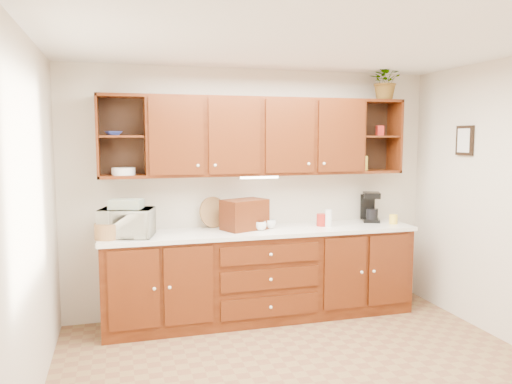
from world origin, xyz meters
TOP-DOWN VIEW (x-y plane):
  - floor at (0.00, 0.00)m, footprint 4.00×4.00m
  - ceiling at (0.00, 0.00)m, footprint 4.00×4.00m
  - back_wall at (0.00, 1.75)m, footprint 4.00×0.00m
  - left_wall at (-2.00, 0.00)m, footprint 0.00×3.50m
  - base_cabinets at (0.00, 1.45)m, footprint 3.20×0.60m
  - countertop at (0.00, 1.44)m, footprint 3.24×0.64m
  - upper_cabinets at (0.01, 1.59)m, footprint 3.20×0.33m
  - undercabinet_light at (0.00, 1.53)m, footprint 0.40×0.05m
  - framed_picture at (1.98, 0.90)m, footprint 0.03×0.24m
  - wicker_basket at (-1.52, 1.36)m, footprint 0.25×0.25m
  - microwave at (-1.34, 1.41)m, footprint 0.56×0.45m
  - towel_stack at (-1.34, 1.41)m, footprint 0.34×0.29m
  - wine_bottle at (-0.29, 1.54)m, footprint 0.07×0.07m
  - woven_tray at (-0.46, 1.69)m, footprint 0.33×0.20m
  - bread_box at (-0.17, 1.49)m, footprint 0.52×0.43m
  - mug_tree at (0.02, 1.47)m, footprint 0.24×0.26m
  - canister_red at (0.66, 1.46)m, footprint 0.11×0.11m
  - canister_white at (0.73, 1.40)m, footprint 0.09×0.09m
  - canister_yellow at (1.48, 1.37)m, footprint 0.11×0.11m
  - coffee_maker at (1.31, 1.58)m, footprint 0.25×0.28m
  - bowl_stack at (-1.44, 1.57)m, footprint 0.20×0.20m
  - plate_stack at (-1.36, 1.57)m, footprint 0.29×0.29m
  - pantry_box_yellow at (1.20, 1.57)m, footprint 0.09×0.07m
  - pantry_box_red at (1.39, 1.56)m, footprint 0.08×0.07m
  - potted_plant at (1.43, 1.54)m, footprint 0.46×0.43m

SIDE VIEW (x-z plane):
  - floor at x=0.00m, z-range 0.00..0.00m
  - base_cabinets at x=0.00m, z-range 0.00..0.90m
  - countertop at x=0.00m, z-range 0.90..0.94m
  - woven_tray at x=-0.46m, z-range 0.79..1.11m
  - mug_tree at x=0.02m, z-range 0.83..1.14m
  - canister_yellow at x=1.48m, z-range 0.94..1.04m
  - canister_red at x=0.66m, z-range 0.94..1.07m
  - wicker_basket at x=-1.52m, z-range 0.94..1.09m
  - canister_white at x=0.73m, z-range 0.94..1.12m
  - microwave at x=-1.34m, z-range 0.94..1.21m
  - wine_bottle at x=-0.29m, z-range 0.94..1.24m
  - bread_box at x=-0.17m, z-range 0.94..1.25m
  - coffee_maker at x=1.31m, z-range 0.93..1.26m
  - towel_stack at x=-1.34m, z-range 1.21..1.30m
  - back_wall at x=0.00m, z-range -0.70..3.30m
  - left_wall at x=-2.00m, z-range -0.45..3.05m
  - undercabinet_light at x=0.00m, z-range 1.46..1.48m
  - plate_stack at x=-1.36m, z-range 1.52..1.59m
  - pantry_box_yellow at x=1.20m, z-range 1.52..1.68m
  - framed_picture at x=1.98m, z-range 1.70..2.00m
  - upper_cabinets at x=0.01m, z-range 1.49..2.29m
  - bowl_stack at x=-1.44m, z-range 1.90..1.94m
  - pantry_box_red at x=1.39m, z-range 1.90..2.01m
  - potted_plant at x=1.43m, z-range 2.29..2.70m
  - ceiling at x=0.00m, z-range 2.60..2.60m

